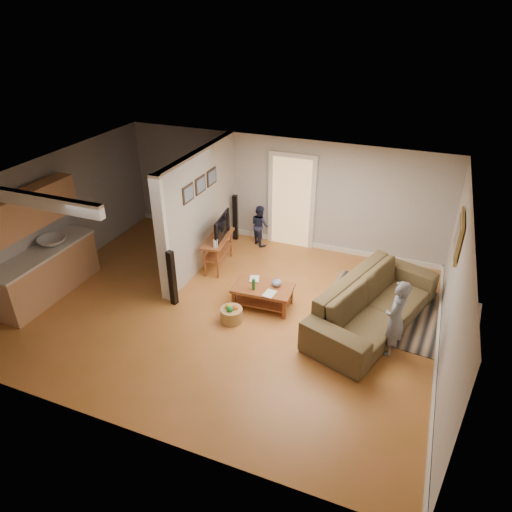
# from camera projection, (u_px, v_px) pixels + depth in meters

# --- Properties ---
(ground) EXTENTS (7.50, 7.50, 0.00)m
(ground) POSITION_uv_depth(u_px,v_px,m) (227.00, 309.00, 8.56)
(ground) COLOR olive
(ground) RESTS_ON ground
(room_shell) EXTENTS (7.54, 6.02, 2.52)m
(room_shell) POSITION_uv_depth(u_px,v_px,m) (182.00, 220.00, 8.54)
(room_shell) COLOR #A6A39F
(room_shell) RESTS_ON ground
(area_rug) EXTENTS (2.95, 2.28, 0.01)m
(area_rug) POSITION_uv_depth(u_px,v_px,m) (397.00, 313.00, 8.44)
(area_rug) COLOR black
(area_rug) RESTS_ON ground
(sofa) EXTENTS (2.05, 3.16, 0.86)m
(sofa) POSITION_uv_depth(u_px,v_px,m) (371.00, 324.00, 8.17)
(sofa) COLOR #3F391F
(sofa) RESTS_ON ground
(coffee_table) EXTENTS (1.13, 0.71, 0.65)m
(coffee_table) POSITION_uv_depth(u_px,v_px,m) (264.00, 291.00, 8.48)
(coffee_table) COLOR #613017
(coffee_table) RESTS_ON ground
(tv_console) EXTENTS (0.55, 1.14, 0.95)m
(tv_console) POSITION_uv_depth(u_px,v_px,m) (218.00, 240.00, 9.63)
(tv_console) COLOR #613017
(tv_console) RESTS_ON ground
(speaker_left) EXTENTS (0.13, 0.13, 1.12)m
(speaker_left) POSITION_uv_depth(u_px,v_px,m) (172.00, 278.00, 8.45)
(speaker_left) COLOR black
(speaker_left) RESTS_ON ground
(speaker_right) EXTENTS (0.13, 0.13, 1.12)m
(speaker_right) POSITION_uv_depth(u_px,v_px,m) (235.00, 218.00, 10.80)
(speaker_right) COLOR black
(speaker_right) RESTS_ON ground
(toy_basket) EXTENTS (0.40, 0.40, 0.36)m
(toy_basket) POSITION_uv_depth(u_px,v_px,m) (231.00, 314.00, 8.17)
(toy_basket) COLOR #A27946
(toy_basket) RESTS_ON ground
(child) EXTENTS (0.44, 0.56, 1.35)m
(child) POSITION_uv_depth(u_px,v_px,m) (389.00, 351.00, 7.52)
(child) COLOR gray
(child) RESTS_ON ground
(toddler) EXTENTS (0.60, 0.58, 0.97)m
(toddler) POSITION_uv_depth(u_px,v_px,m) (260.00, 244.00, 10.85)
(toddler) COLOR #202443
(toddler) RESTS_ON ground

